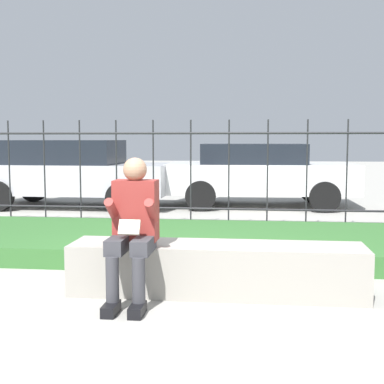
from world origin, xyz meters
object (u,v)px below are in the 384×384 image
at_px(stone_bench, 216,272).
at_px(car_parked_left, 71,172).
at_px(person_seated_reader, 133,224).
at_px(car_parked_center, 259,173).

bearing_deg(stone_bench, car_parked_left, 120.07).
relative_size(person_seated_reader, car_parked_left, 0.31).
bearing_deg(stone_bench, car_parked_center, 86.15).
distance_m(stone_bench, car_parked_left, 6.93).
bearing_deg(stone_bench, person_seated_reader, -155.66).
xyz_separation_m(person_seated_reader, car_parked_center, (1.14, 6.85, 0.02)).
xyz_separation_m(car_parked_center, car_parked_left, (-3.90, -0.54, 0.03)).
xyz_separation_m(person_seated_reader, car_parked_left, (-2.76, 6.30, 0.05)).
distance_m(car_parked_center, car_parked_left, 3.94).
distance_m(person_seated_reader, car_parked_center, 6.94).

